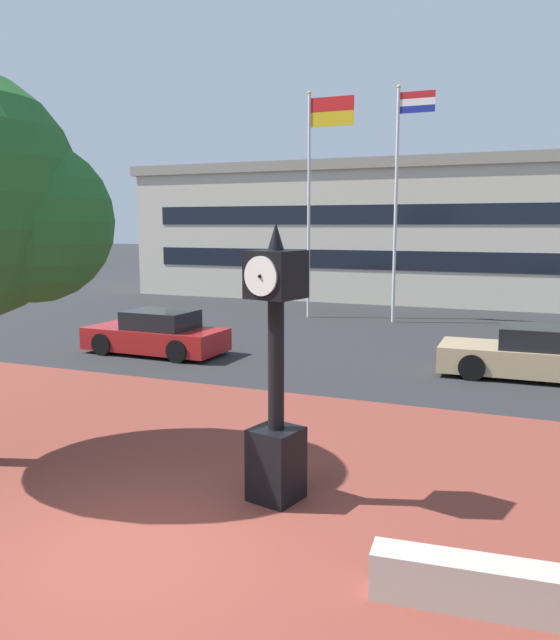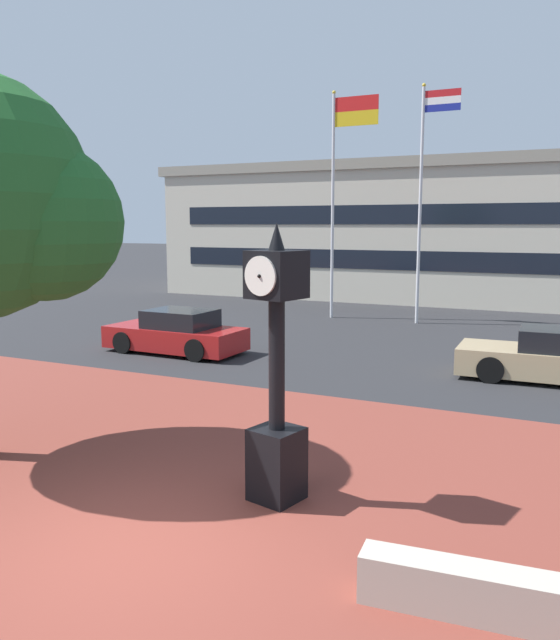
{
  "view_description": "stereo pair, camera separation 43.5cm",
  "coord_description": "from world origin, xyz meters",
  "px_view_note": "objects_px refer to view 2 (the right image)",
  "views": [
    {
      "loc": [
        4.21,
        -5.77,
        3.74
      ],
      "look_at": [
        1.14,
        1.72,
        2.52
      ],
      "focal_mm": 35.65,
      "sensor_mm": 36.0,
      "label": 1
    },
    {
      "loc": [
        4.61,
        -5.6,
        3.74
      ],
      "look_at": [
        1.14,
        1.72,
        2.52
      ],
      "focal_mm": 35.65,
      "sensor_mm": 36.0,
      "label": 2
    }
  ],
  "objects_px": {
    "car_street_far": "(177,333)",
    "flagpole_primary": "(339,182)",
    "civic_building": "(483,231)",
    "car_street_mid": "(557,358)",
    "street_clock": "(277,383)",
    "flagpole_secondary": "(424,190)"
  },
  "relations": [
    {
      "from": "street_clock",
      "to": "car_street_mid",
      "type": "xyz_separation_m",
      "value": [
        3.21,
        8.87,
        -1.07
      ]
    },
    {
      "from": "car_street_mid",
      "to": "civic_building",
      "type": "height_order",
      "value": "civic_building"
    },
    {
      "from": "flagpole_secondary",
      "to": "civic_building",
      "type": "distance_m",
      "value": 11.95
    },
    {
      "from": "street_clock",
      "to": "civic_building",
      "type": "bearing_deg",
      "value": 106.21
    },
    {
      "from": "flagpole_secondary",
      "to": "civic_building",
      "type": "xyz_separation_m",
      "value": [
        0.6,
        11.82,
        -1.61
      ]
    },
    {
      "from": "civic_building",
      "to": "car_street_mid",
      "type": "bearing_deg",
      "value": -77.06
    },
    {
      "from": "street_clock",
      "to": "car_street_mid",
      "type": "relative_size",
      "value": 0.84
    },
    {
      "from": "street_clock",
      "to": "flagpole_secondary",
      "type": "height_order",
      "value": "flagpole_secondary"
    },
    {
      "from": "car_street_far",
      "to": "flagpole_primary",
      "type": "height_order",
      "value": "flagpole_primary"
    },
    {
      "from": "street_clock",
      "to": "civic_building",
      "type": "distance_m",
      "value": 28.46
    },
    {
      "from": "car_street_mid",
      "to": "civic_building",
      "type": "bearing_deg",
      "value": 11.54
    },
    {
      "from": "flagpole_primary",
      "to": "civic_building",
      "type": "distance_m",
      "value": 12.63
    },
    {
      "from": "flagpole_primary",
      "to": "car_street_mid",
      "type": "bearing_deg",
      "value": -42.34
    },
    {
      "from": "street_clock",
      "to": "civic_building",
      "type": "xyz_separation_m",
      "value": [
        -1.28,
        28.38,
        1.77
      ]
    },
    {
      "from": "street_clock",
      "to": "car_street_mid",
      "type": "distance_m",
      "value": 9.49
    },
    {
      "from": "car_street_far",
      "to": "civic_building",
      "type": "distance_m",
      "value": 21.48
    },
    {
      "from": "flagpole_primary",
      "to": "car_street_far",
      "type": "bearing_deg",
      "value": -101.93
    },
    {
      "from": "car_street_mid",
      "to": "civic_building",
      "type": "distance_m",
      "value": 20.22
    },
    {
      "from": "car_street_mid",
      "to": "car_street_far",
      "type": "bearing_deg",
      "value": 94.03
    },
    {
      "from": "car_street_mid",
      "to": "flagpole_primary",
      "type": "bearing_deg",
      "value": 46.26
    },
    {
      "from": "car_street_mid",
      "to": "flagpole_secondary",
      "type": "bearing_deg",
      "value": 32.1
    },
    {
      "from": "car_street_mid",
      "to": "flagpole_secondary",
      "type": "distance_m",
      "value": 10.24
    }
  ]
}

